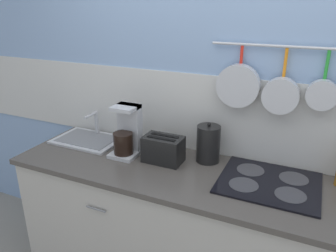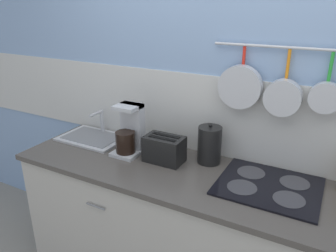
{
  "view_description": "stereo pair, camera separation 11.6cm",
  "coord_description": "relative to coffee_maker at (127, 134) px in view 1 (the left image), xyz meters",
  "views": [
    {
      "loc": [
        0.43,
        -1.63,
        1.89
      ],
      "look_at": [
        -0.32,
        0.0,
        1.2
      ],
      "focal_mm": 35.0,
      "sensor_mm": 36.0,
      "label": 1
    },
    {
      "loc": [
        0.54,
        -1.58,
        1.89
      ],
      "look_at": [
        -0.32,
        0.0,
        1.2
      ],
      "focal_mm": 35.0,
      "sensor_mm": 36.0,
      "label": 2
    }
  ],
  "objects": [
    {
      "name": "sink_basin",
      "position": [
        -0.38,
        0.06,
        -0.12
      ],
      "size": [
        0.48,
        0.33,
        0.19
      ],
      "color": "#B7BABF",
      "rests_on": "countertop"
    },
    {
      "name": "wall_back",
      "position": [
        0.66,
        0.28,
        0.22
      ],
      "size": [
        7.2,
        0.16,
        2.6
      ],
      "color": "#84A3CC",
      "rests_on": "ground_plane"
    },
    {
      "name": "cabinet_base",
      "position": [
        0.66,
        -0.08,
        -0.62
      ],
      "size": [
        2.59,
        0.63,
        0.89
      ],
      "color": "#B7B2A8",
      "rests_on": "ground_plane"
    },
    {
      "name": "countertop",
      "position": [
        0.66,
        -0.08,
        -0.16
      ],
      "size": [
        2.63,
        0.65,
        0.03
      ],
      "color": "#4C4742",
      "rests_on": "cabinet_base"
    },
    {
      "name": "cooktop",
      "position": [
        0.93,
        -0.01,
        -0.13
      ],
      "size": [
        0.55,
        0.47,
        0.01
      ],
      "color": "black",
      "rests_on": "countertop"
    },
    {
      "name": "coffee_maker",
      "position": [
        0.0,
        0.0,
        0.0
      ],
      "size": [
        0.17,
        0.21,
        0.34
      ],
      "color": "#B7BABF",
      "rests_on": "countertop"
    },
    {
      "name": "toaster",
      "position": [
        0.27,
        -0.01,
        -0.06
      ],
      "size": [
        0.26,
        0.15,
        0.17
      ],
      "color": "black",
      "rests_on": "countertop"
    },
    {
      "name": "kettle",
      "position": [
        0.53,
        0.12,
        -0.02
      ],
      "size": [
        0.15,
        0.15,
        0.26
      ],
      "color": "black",
      "rests_on": "countertop"
    }
  ]
}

